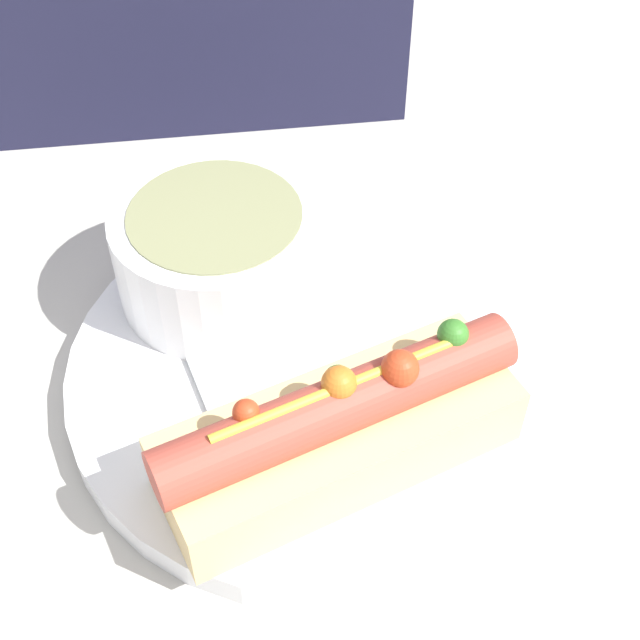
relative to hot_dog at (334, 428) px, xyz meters
The scene contains 5 objects.
ground_plane 0.08m from the hot_dog, 88.20° to the left, with size 4.00×4.00×0.00m, color #BCB7AD.
dinner_plate 0.07m from the hot_dog, 88.20° to the left, with size 0.28×0.28×0.02m.
hot_dog is the anchor object (origin of this frame).
soup_bowl 0.14m from the hot_dog, 110.31° to the left, with size 0.12×0.12×0.06m.
spoon 0.10m from the hot_dog, 132.05° to the left, with size 0.05×0.15×0.01m.
Camera 1 is at (-0.04, -0.31, 0.38)m, focal length 50.00 mm.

